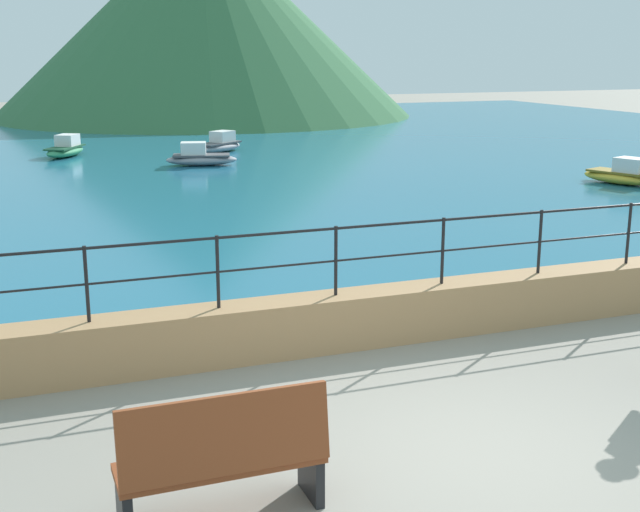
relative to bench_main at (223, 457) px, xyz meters
The scene contains 10 objects.
ground_plane 2.47m from the bench_main, ahead, with size 120.00×120.00×0.00m, color gray.
promenade_wall 4.24m from the bench_main, 55.77° to the left, with size 20.00×0.56×0.70m, color tan.
railing 4.30m from the bench_main, 55.77° to the left, with size 18.44×0.04×0.90m.
lake_water 26.26m from the bench_main, 84.79° to the left, with size 64.00×44.32×0.06m, color #236B89.
hill_main 43.54m from the bench_main, 76.97° to the left, with size 23.68×23.68×11.09m, color #33663D.
bench_main is the anchor object (origin of this frame).
boat_1 19.63m from the bench_main, 40.79° to the left, with size 1.64×2.47×0.76m.
boat_2 24.95m from the bench_main, 88.51° to the left, with size 1.89×2.45×0.76m.
boat_3 21.43m from the bench_main, 77.66° to the left, with size 2.45×1.45×0.76m.
boat_5 25.06m from the bench_main, 75.96° to the left, with size 2.37×2.11×0.76m.
Camera 1 is at (-3.84, -6.34, 3.75)m, focal length 46.99 mm.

